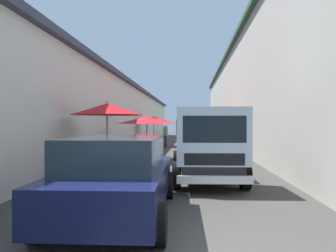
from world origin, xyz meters
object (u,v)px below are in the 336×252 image
fruit_stall_far_right (147,124)px  plastic_stool (110,159)px  vendor_by_crates (165,134)px  parked_scooter (218,146)px  fruit_stall_mid_lane (219,123)px  fruit_stall_near_right (107,119)px  fruit_stall_near_left (213,124)px  fruit_stall_far_left (154,124)px  hatchback_car (118,176)px  delivery_truck (208,147)px

fruit_stall_far_right → plastic_stool: size_ratio=6.56×
fruit_stall_far_right → vendor_by_crates: fruit_stall_far_right is taller
parked_scooter → plastic_stool: parked_scooter is taller
plastic_stool → fruit_stall_mid_lane: bearing=-33.3°
fruit_stall_near_right → plastic_stool: fruit_stall_near_right is taller
fruit_stall_near_left → parked_scooter: 6.11m
fruit_stall_far_right → parked_scooter: fruit_stall_far_right is taller
fruit_stall_far_left → fruit_stall_far_right: 8.57m
fruit_stall_near_left → fruit_stall_far_right: size_ratio=0.88×
hatchback_car → plastic_stool: hatchback_car is taller
fruit_stall_far_left → vendor_by_crates: 1.72m
plastic_stool → parked_scooter: bearing=-41.0°
delivery_truck → fruit_stall_mid_lane: bearing=-6.7°
fruit_stall_far_right → delivery_truck: bearing=-154.3°
fruit_stall_near_right → fruit_stall_far_left: bearing=0.5°
fruit_stall_near_right → vendor_by_crates: 11.57m
vendor_by_crates → parked_scooter: bearing=-143.7°
fruit_stall_near_right → fruit_stall_mid_lane: size_ratio=0.88×
fruit_stall_far_right → plastic_stool: fruit_stall_far_right is taller
plastic_stool → fruit_stall_far_left: bearing=-1.6°
fruit_stall_near_right → delivery_truck: fruit_stall_near_right is taller
fruit_stall_near_right → fruit_stall_far_right: fruit_stall_near_right is taller
fruit_stall_mid_lane → parked_scooter: (-2.03, 0.22, -1.25)m
hatchback_car → vendor_by_crates: 15.52m
delivery_truck → fruit_stall_far_right: bearing=25.7°
hatchback_car → delivery_truck: bearing=-30.4°
fruit_stall_mid_lane → hatchback_car: size_ratio=0.69×
fruit_stall_far_left → hatchback_car: bearing=-175.0°
fruit_stall_mid_lane → plastic_stool: (-7.24, 4.75, -1.38)m
fruit_stall_far_right → fruit_stall_mid_lane: size_ratio=1.05×
fruit_stall_mid_lane → vendor_by_crates: fruit_stall_mid_lane is taller
delivery_truck → plastic_stool: 4.62m
fruit_stall_far_left → delivery_truck: fruit_stall_far_left is taller
fruit_stall_far_left → fruit_stall_far_right: size_ratio=0.85×
vendor_by_crates → plastic_stool: vendor_by_crates is taller
fruit_stall_far_right → plastic_stool: bearing=155.2°
fruit_stall_far_left → fruit_stall_near_right: fruit_stall_near_right is taller
hatchback_car → parked_scooter: 11.46m
fruit_stall_near_right → delivery_truck: 3.37m
fruit_stall_far_left → delivery_truck: size_ratio=0.48×
parked_scooter → hatchback_car: bearing=166.1°
hatchback_car → plastic_stool: (5.91, 1.77, -0.41)m
delivery_truck → parked_scooter: bearing=-6.8°
hatchback_car → parked_scooter: size_ratio=2.34×
fruit_stall_far_left → vendor_by_crates: fruit_stall_far_left is taller
fruit_stall_far_right → fruit_stall_near_right: bearing=171.2°
delivery_truck → fruit_stall_far_left: bearing=13.4°
fruit_stall_far_right → parked_scooter: size_ratio=1.69×
fruit_stall_near_left → delivery_truck: size_ratio=0.50×
fruit_stall_far_left → hatchback_car: 16.86m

